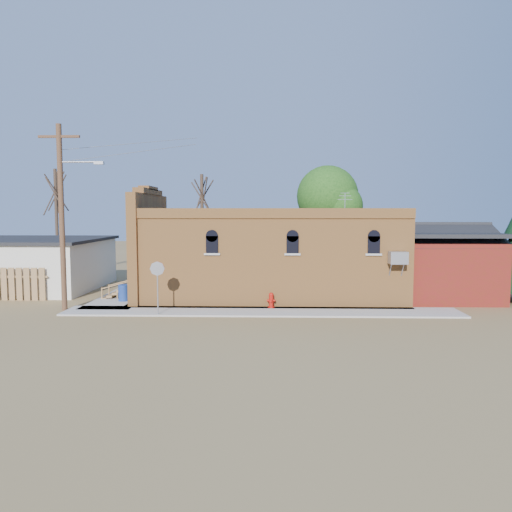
{
  "coord_description": "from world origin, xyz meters",
  "views": [
    {
      "loc": [
        1.9,
        -22.69,
        4.8
      ],
      "look_at": [
        1.11,
        4.6,
        2.4
      ],
      "focal_mm": 35.0,
      "sensor_mm": 36.0,
      "label": 1
    }
  ],
  "objects_px": {
    "brick_bar": "(266,256)",
    "stop_sign": "(157,274)",
    "utility_pole": "(63,213)",
    "fire_hydrant": "(271,300)",
    "trash_barrel": "(124,293)"
  },
  "relations": [
    {
      "from": "trash_barrel",
      "to": "utility_pole",
      "type": "bearing_deg",
      "value": -134.82
    },
    {
      "from": "brick_bar",
      "to": "trash_barrel",
      "type": "distance_m",
      "value": 8.06
    },
    {
      "from": "brick_bar",
      "to": "utility_pole",
      "type": "distance_m",
      "value": 10.96
    },
    {
      "from": "fire_hydrant",
      "to": "stop_sign",
      "type": "relative_size",
      "value": 0.31
    },
    {
      "from": "utility_pole",
      "to": "stop_sign",
      "type": "relative_size",
      "value": 3.65
    },
    {
      "from": "utility_pole",
      "to": "fire_hydrant",
      "type": "distance_m",
      "value": 10.99
    },
    {
      "from": "utility_pole",
      "to": "fire_hydrant",
      "type": "xyz_separation_m",
      "value": [
        10.09,
        0.54,
        -4.32
      ]
    },
    {
      "from": "brick_bar",
      "to": "stop_sign",
      "type": "bearing_deg",
      "value": -132.03
    },
    {
      "from": "utility_pole",
      "to": "stop_sign",
      "type": "bearing_deg",
      "value": -13.94
    },
    {
      "from": "fire_hydrant",
      "to": "trash_barrel",
      "type": "bearing_deg",
      "value": -179.83
    },
    {
      "from": "brick_bar",
      "to": "stop_sign",
      "type": "distance_m",
      "value": 7.41
    },
    {
      "from": "trash_barrel",
      "to": "fire_hydrant",
      "type": "bearing_deg",
      "value": -12.15
    },
    {
      "from": "brick_bar",
      "to": "utility_pole",
      "type": "height_order",
      "value": "utility_pole"
    },
    {
      "from": "fire_hydrant",
      "to": "trash_barrel",
      "type": "height_order",
      "value": "trash_barrel"
    },
    {
      "from": "fire_hydrant",
      "to": "stop_sign",
      "type": "height_order",
      "value": "stop_sign"
    }
  ]
}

